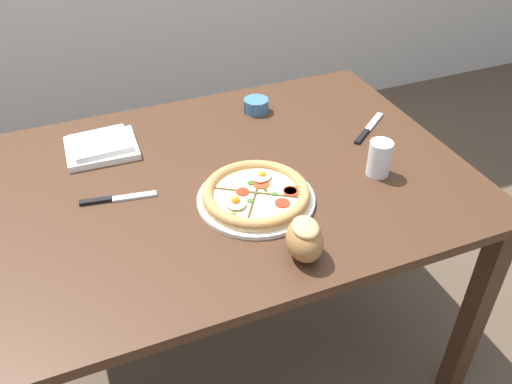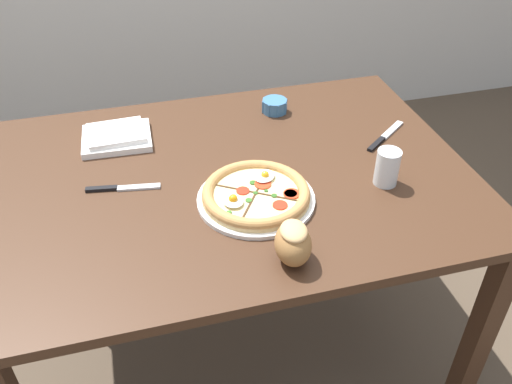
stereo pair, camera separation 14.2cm
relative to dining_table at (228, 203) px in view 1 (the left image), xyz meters
The scene contains 9 objects.
ground_plane 0.68m from the dining_table, ahead, with size 12.00×12.00×0.00m, color brown.
dining_table is the anchor object (origin of this frame).
pizza 0.18m from the dining_table, 76.82° to the right, with size 0.31×0.31×0.05m.
ramekin_bowl 0.40m from the dining_table, 55.43° to the left, with size 0.09×0.09×0.04m.
napkin_folded 0.42m from the dining_table, 139.28° to the left, with size 0.21×0.18×0.04m.
bread_piece_near 0.41m from the dining_table, 81.26° to the right, with size 0.10×0.12×0.10m.
knife_main 0.52m from the dining_table, ahead, with size 0.18×0.15×0.01m.
knife_spare 0.33m from the dining_table, behind, with size 0.20×0.05×0.01m.
water_glass 0.45m from the dining_table, 20.64° to the right, with size 0.07×0.07×0.10m.
Camera 1 is at (-0.39, -1.18, 1.67)m, focal length 38.00 mm.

